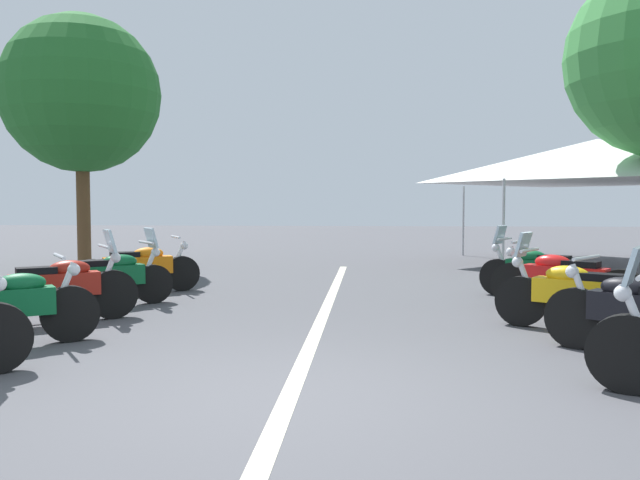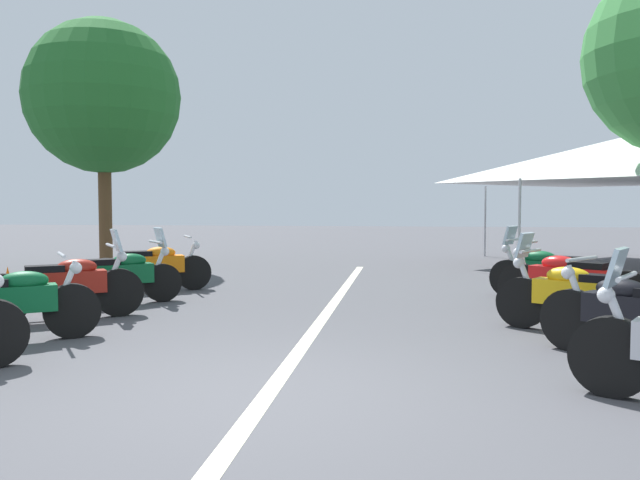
% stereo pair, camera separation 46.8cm
% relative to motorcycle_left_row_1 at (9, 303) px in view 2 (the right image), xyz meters
% --- Properties ---
extents(ground_plane, '(80.00, 80.00, 0.00)m').
position_rel_motorcycle_left_row_1_xyz_m(ground_plane, '(-1.56, -3.28, -0.46)').
color(ground_plane, '#4C4C51').
extents(lane_centre_stripe, '(14.27, 0.16, 0.01)m').
position_rel_motorcycle_left_row_1_xyz_m(lane_centre_stripe, '(2.09, -3.28, -0.45)').
color(lane_centre_stripe, beige).
rests_on(lane_centre_stripe, ground_plane).
extents(motorcycle_left_row_1, '(1.28, 1.71, 1.00)m').
position_rel_motorcycle_left_row_1_xyz_m(motorcycle_left_row_1, '(0.00, 0.00, 0.00)').
color(motorcycle_left_row_1, black).
rests_on(motorcycle_left_row_1, ground_plane).
extents(motorcycle_left_row_2, '(1.32, 1.82, 1.22)m').
position_rel_motorcycle_left_row_1_xyz_m(motorcycle_left_row_2, '(1.44, 0.14, 0.02)').
color(motorcycle_left_row_2, black).
rests_on(motorcycle_left_row_2, ground_plane).
extents(motorcycle_left_row_3, '(1.35, 1.65, 1.19)m').
position_rel_motorcycle_left_row_1_xyz_m(motorcycle_left_row_3, '(2.78, -0.01, 0.00)').
color(motorcycle_left_row_3, black).
rests_on(motorcycle_left_row_3, ground_plane).
extents(motorcycle_left_row_4, '(1.20, 1.94, 0.99)m').
position_rel_motorcycle_left_row_1_xyz_m(motorcycle_left_row_4, '(4.24, 0.08, -0.00)').
color(motorcycle_left_row_4, black).
rests_on(motorcycle_left_row_4, ground_plane).
extents(motorcycle_right_row_1, '(1.46, 1.64, 1.01)m').
position_rel_motorcycle_left_row_1_xyz_m(motorcycle_right_row_1, '(0.04, -6.67, 0.01)').
color(motorcycle_right_row_1, black).
rests_on(motorcycle_right_row_1, ground_plane).
extents(motorcycle_right_row_2, '(1.26, 1.89, 1.21)m').
position_rel_motorcycle_left_row_1_xyz_m(motorcycle_right_row_2, '(1.35, -6.47, 0.01)').
color(motorcycle_right_row_2, black).
rests_on(motorcycle_right_row_2, ground_plane).
extents(motorcycle_right_row_3, '(1.41, 1.88, 1.02)m').
position_rel_motorcycle_left_row_1_xyz_m(motorcycle_right_row_3, '(2.81, -6.71, 0.01)').
color(motorcycle_right_row_3, black).
rests_on(motorcycle_right_row_3, ground_plane).
extents(motorcycle_right_row_4, '(1.23, 1.82, 1.20)m').
position_rel_motorcycle_left_row_1_xyz_m(motorcycle_right_row_4, '(4.13, -6.71, 0.01)').
color(motorcycle_right_row_4, black).
rests_on(motorcycle_right_row_4, ground_plane).
extents(traffic_cone_0, '(0.36, 0.36, 0.61)m').
position_rel_motorcycle_left_row_1_xyz_m(traffic_cone_0, '(2.40, 1.62, -0.16)').
color(traffic_cone_0, orange).
rests_on(traffic_cone_0, ground_plane).
extents(roadside_tree_1, '(3.75, 3.75, 6.07)m').
position_rel_motorcycle_left_row_1_xyz_m(roadside_tree_1, '(8.38, 2.99, 3.73)').
color(roadside_tree_1, brown).
rests_on(roadside_tree_1, ground_plane).
extents(event_tent, '(6.43, 6.43, 3.20)m').
position_rel_motorcycle_left_row_1_xyz_m(event_tent, '(10.08, -9.65, 2.19)').
color(event_tent, white).
rests_on(event_tent, ground_plane).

